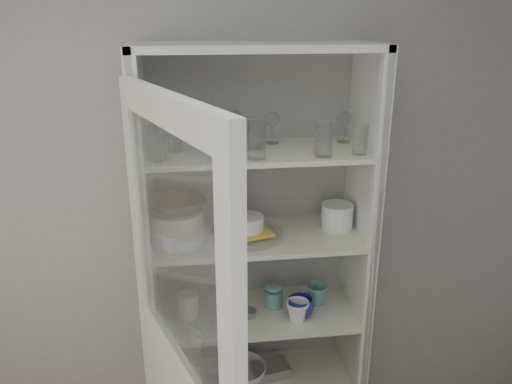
# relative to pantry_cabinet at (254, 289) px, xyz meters

# --- Properties ---
(wall_back) EXTENTS (3.60, 0.02, 2.60)m
(wall_back) POSITION_rel_pantry_cabinet_xyz_m (-0.20, 0.16, 0.36)
(wall_back) COLOR #9A9897
(wall_back) RESTS_ON ground
(pantry_cabinet) EXTENTS (1.00, 0.45, 2.10)m
(pantry_cabinet) POSITION_rel_pantry_cabinet_xyz_m (0.00, 0.00, 0.00)
(pantry_cabinet) COLOR silver
(pantry_cabinet) RESTS_ON floor
(tumbler_0) EXTENTS (0.09, 0.09, 0.15)m
(tumbler_0) POSITION_rel_pantry_cabinet_xyz_m (-0.41, -0.20, 0.80)
(tumbler_0) COLOR silver
(tumbler_0) RESTS_ON shelf_glass
(tumbler_1) EXTENTS (0.08, 0.08, 0.13)m
(tumbler_1) POSITION_rel_pantry_cabinet_xyz_m (-0.15, -0.23, 0.78)
(tumbler_1) COLOR silver
(tumbler_1) RESTS_ON shelf_glass
(tumbler_2) EXTENTS (0.08, 0.08, 0.13)m
(tumbler_2) POSITION_rel_pantry_cabinet_xyz_m (-0.14, -0.20, 0.78)
(tumbler_2) COLOR silver
(tumbler_2) RESTS_ON shelf_glass
(tumbler_3) EXTENTS (0.09, 0.09, 0.15)m
(tumbler_3) POSITION_rel_pantry_cabinet_xyz_m (-0.02, -0.22, 0.79)
(tumbler_3) COLOR silver
(tumbler_3) RESTS_ON shelf_glass
(tumbler_4) EXTENTS (0.08, 0.08, 0.13)m
(tumbler_4) POSITION_rel_pantry_cabinet_xyz_m (0.25, -0.23, 0.79)
(tumbler_4) COLOR silver
(tumbler_4) RESTS_ON shelf_glass
(tumbler_5) EXTENTS (0.09, 0.09, 0.14)m
(tumbler_5) POSITION_rel_pantry_cabinet_xyz_m (0.26, -0.20, 0.79)
(tumbler_5) COLOR silver
(tumbler_5) RESTS_ON shelf_glass
(tumbler_6) EXTENTS (0.07, 0.07, 0.13)m
(tumbler_6) POSITION_rel_pantry_cabinet_xyz_m (0.41, -0.21, 0.78)
(tumbler_6) COLOR silver
(tumbler_6) RESTS_ON shelf_glass
(tumbler_7) EXTENTS (0.08, 0.08, 0.14)m
(tumbler_7) POSITION_rel_pantry_cabinet_xyz_m (-0.34, -0.06, 0.79)
(tumbler_7) COLOR silver
(tumbler_7) RESTS_ON shelf_glass
(tumbler_8) EXTENTS (0.09, 0.09, 0.15)m
(tumbler_8) POSITION_rel_pantry_cabinet_xyz_m (-0.10, -0.07, 0.80)
(tumbler_8) COLOR silver
(tumbler_8) RESTS_ON shelf_glass
(tumbler_9) EXTENTS (0.09, 0.09, 0.15)m
(tumbler_9) POSITION_rel_pantry_cabinet_xyz_m (-0.17, -0.06, 0.80)
(tumbler_9) COLOR silver
(tumbler_9) RESTS_ON shelf_glass
(tumbler_10) EXTENTS (0.08, 0.08, 0.13)m
(tumbler_10) POSITION_rel_pantry_cabinet_xyz_m (-0.01, -0.06, 0.79)
(tumbler_10) COLOR silver
(tumbler_10) RESTS_ON shelf_glass
(goblet_0) EXTENTS (0.07, 0.07, 0.16)m
(goblet_0) POSITION_rel_pantry_cabinet_xyz_m (-0.35, 0.02, 0.80)
(goblet_0) COLOR silver
(goblet_0) RESTS_ON shelf_glass
(goblet_1) EXTENTS (0.08, 0.08, 0.17)m
(goblet_1) POSITION_rel_pantry_cabinet_xyz_m (-0.08, 0.02, 0.81)
(goblet_1) COLOR silver
(goblet_1) RESTS_ON shelf_glass
(goblet_2) EXTENTS (0.07, 0.07, 0.16)m
(goblet_2) POSITION_rel_pantry_cabinet_xyz_m (0.08, 0.02, 0.80)
(goblet_2) COLOR silver
(goblet_2) RESTS_ON shelf_glass
(goblet_3) EXTENTS (0.07, 0.07, 0.16)m
(goblet_3) POSITION_rel_pantry_cabinet_xyz_m (0.41, 0.01, 0.80)
(goblet_3) COLOR silver
(goblet_3) RESTS_ON shelf_glass
(plate_stack_front) EXTENTS (0.24, 0.24, 0.07)m
(plate_stack_front) POSITION_rel_pantry_cabinet_xyz_m (-0.35, -0.09, 0.36)
(plate_stack_front) COLOR white
(plate_stack_front) RESTS_ON shelf_plates
(plate_stack_back) EXTENTS (0.23, 0.23, 0.08)m
(plate_stack_back) POSITION_rel_pantry_cabinet_xyz_m (-0.41, 0.04, 0.36)
(plate_stack_back) COLOR white
(plate_stack_back) RESTS_ON shelf_plates
(cream_bowl) EXTENTS (0.25, 0.25, 0.07)m
(cream_bowl) POSITION_rel_pantry_cabinet_xyz_m (-0.35, -0.09, 0.43)
(cream_bowl) COLOR silver
(cream_bowl) RESTS_ON plate_stack_front
(terracotta_bowl) EXTENTS (0.31, 0.31, 0.06)m
(terracotta_bowl) POSITION_rel_pantry_cabinet_xyz_m (-0.35, -0.09, 0.49)
(terracotta_bowl) COLOR brown
(terracotta_bowl) RESTS_ON cream_bowl
(glass_platter) EXTENTS (0.33, 0.33, 0.02)m
(glass_platter) POSITION_rel_pantry_cabinet_xyz_m (-0.04, -0.08, 0.33)
(glass_platter) COLOR silver
(glass_platter) RESTS_ON shelf_plates
(yellow_trivet) EXTENTS (0.24, 0.24, 0.01)m
(yellow_trivet) POSITION_rel_pantry_cabinet_xyz_m (-0.04, -0.08, 0.35)
(yellow_trivet) COLOR gold
(yellow_trivet) RESTS_ON glass_platter
(white_ramekin) EXTENTS (0.20, 0.20, 0.07)m
(white_ramekin) POSITION_rel_pantry_cabinet_xyz_m (-0.04, -0.08, 0.39)
(white_ramekin) COLOR white
(white_ramekin) RESTS_ON yellow_trivet
(grey_bowl_stack) EXTENTS (0.15, 0.15, 0.12)m
(grey_bowl_stack) POSITION_rel_pantry_cabinet_xyz_m (0.38, -0.05, 0.38)
(grey_bowl_stack) COLOR silver
(grey_bowl_stack) RESTS_ON shelf_plates
(mug_blue) EXTENTS (0.15, 0.15, 0.10)m
(mug_blue) POSITION_rel_pantry_cabinet_xyz_m (0.20, -0.15, -0.03)
(mug_blue) COLOR navy
(mug_blue) RESTS_ON shelf_mugs
(mug_teal) EXTENTS (0.14, 0.14, 0.10)m
(mug_teal) POSITION_rel_pantry_cabinet_xyz_m (0.31, -0.04, -0.03)
(mug_teal) COLOR #256D74
(mug_teal) RESTS_ON shelf_mugs
(mug_white) EXTENTS (0.14, 0.14, 0.10)m
(mug_white) POSITION_rel_pantry_cabinet_xyz_m (0.18, -0.18, -0.03)
(mug_white) COLOR white
(mug_white) RESTS_ON shelf_mugs
(teal_jar) EXTENTS (0.09, 0.09, 0.10)m
(teal_jar) POSITION_rel_pantry_cabinet_xyz_m (0.09, -0.04, -0.03)
(teal_jar) COLOR #256D74
(teal_jar) RESTS_ON shelf_mugs
(measuring_cups) EXTENTS (0.10, 0.10, 0.04)m
(measuring_cups) POSITION_rel_pantry_cabinet_xyz_m (-0.07, -0.11, -0.06)
(measuring_cups) COLOR #A1A0A9
(measuring_cups) RESTS_ON shelf_mugs
(white_canister) EXTENTS (0.13, 0.13, 0.12)m
(white_canister) POSITION_rel_pantry_cabinet_xyz_m (-0.32, -0.07, -0.02)
(white_canister) COLOR white
(white_canister) RESTS_ON shelf_mugs
(cream_dish) EXTENTS (0.32, 0.32, 0.08)m
(cream_dish) POSITION_rel_pantry_cabinet_xyz_m (-0.07, -0.06, -0.44)
(cream_dish) COLOR silver
(cream_dish) RESTS_ON shelf_bot
(tin_box) EXTENTS (0.21, 0.16, 0.06)m
(tin_box) POSITION_rel_pantry_cabinet_xyz_m (0.08, -0.05, -0.45)
(tin_box) COLOR #A5A5A5
(tin_box) RESTS_ON shelf_bot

